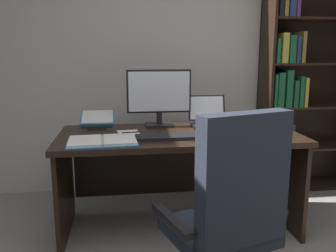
{
  "coord_description": "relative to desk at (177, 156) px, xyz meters",
  "views": [
    {
      "loc": [
        -0.51,
        -1.15,
        1.33
      ],
      "look_at": [
        -0.18,
        1.32,
        0.81
      ],
      "focal_mm": 38.21,
      "sensor_mm": 36.0,
      "label": 1
    }
  ],
  "objects": [
    {
      "name": "office_chair",
      "position": [
        0.11,
        -0.97,
        -0.1
      ],
      "size": [
        0.7,
        0.62,
        1.06
      ],
      "rotation": [
        0.0,
        0.0,
        0.32
      ],
      "color": "black",
      "rests_on": "ground"
    },
    {
      "name": "keyboard",
      "position": [
        -0.12,
        -0.25,
        0.21
      ],
      "size": [
        0.42,
        0.15,
        0.02
      ],
      "primitive_type": "cube",
      "color": "black",
      "rests_on": "desk"
    },
    {
      "name": "wall_back",
      "position": [
        0.09,
        0.86,
        0.86
      ],
      "size": [
        5.14,
        0.12,
        2.81
      ],
      "primitive_type": "cube",
      "color": "beige",
      "rests_on": "ground"
    },
    {
      "name": "desk",
      "position": [
        0.0,
        0.0,
        0.0
      ],
      "size": [
        1.74,
        0.79,
        0.75
      ],
      "color": "black",
      "rests_on": "ground"
    },
    {
      "name": "computer_mouse",
      "position": [
        0.18,
        -0.25,
        0.22
      ],
      "size": [
        0.06,
        0.1,
        0.04
      ],
      "primitive_type": "ellipsoid",
      "color": "black",
      "rests_on": "desk"
    },
    {
      "name": "pen",
      "position": [
        -0.34,
        -0.07,
        0.21
      ],
      "size": [
        0.14,
        0.02,
        0.01
      ],
      "primitive_type": "cylinder",
      "rotation": [
        0.0,
        1.57,
        0.11
      ],
      "color": "black",
      "rests_on": "notepad"
    },
    {
      "name": "reading_stand_with_book",
      "position": [
        -0.6,
        0.24,
        0.26
      ],
      "size": [
        0.26,
        0.25,
        0.12
      ],
      "color": "black",
      "rests_on": "desk"
    },
    {
      "name": "monitor",
      "position": [
        -0.12,
        0.19,
        0.43
      ],
      "size": [
        0.51,
        0.16,
        0.45
      ],
      "color": "black",
      "rests_on": "desk"
    },
    {
      "name": "open_binder",
      "position": [
        -0.54,
        -0.3,
        0.21
      ],
      "size": [
        0.47,
        0.32,
        0.02
      ],
      "rotation": [
        0.0,
        0.0,
        0.05
      ],
      "color": "#2D84C6",
      "rests_on": "desk"
    },
    {
      "name": "bookshelf",
      "position": [
        1.29,
        0.62,
        0.46
      ],
      "size": [
        0.98,
        0.33,
        2.04
      ],
      "color": "black",
      "rests_on": "ground"
    },
    {
      "name": "notepad",
      "position": [
        -0.36,
        -0.07,
        0.2
      ],
      "size": [
        0.17,
        0.23,
        0.01
      ],
      "primitive_type": "cube",
      "rotation": [
        0.0,
        0.0,
        0.11
      ],
      "color": "white",
      "rests_on": "desk"
    },
    {
      "name": "laptop",
      "position": [
        0.3,
        0.19,
        0.25
      ],
      "size": [
        0.31,
        0.29,
        0.23
      ],
      "color": "black",
      "rests_on": "desk"
    }
  ]
}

